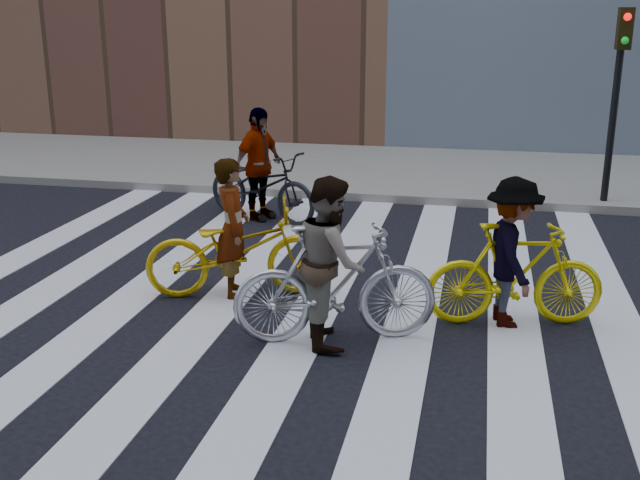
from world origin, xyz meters
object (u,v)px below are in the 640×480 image
(bike_yellow_left, at_px, (238,250))
(rider_left, at_px, (233,228))
(bike_dark_rear, at_px, (262,186))
(rider_mid, at_px, (331,261))
(bike_yellow_right, at_px, (515,275))
(traffic_signal, at_px, (619,74))
(bike_silver_mid, at_px, (336,284))
(rider_rear, at_px, (258,164))
(rider_right, at_px, (512,253))

(bike_yellow_left, xyz_separation_m, rider_left, (-0.05, 0.00, 0.26))
(bike_dark_rear, distance_m, rider_mid, 4.86)
(bike_dark_rear, distance_m, rider_left, 3.43)
(bike_yellow_left, bearing_deg, rider_left, 71.71)
(bike_yellow_right, xyz_separation_m, bike_dark_rear, (-3.88, 3.58, -0.01))
(traffic_signal, bearing_deg, bike_yellow_right, -107.28)
(rider_left, bearing_deg, bike_silver_mid, -144.37)
(bike_yellow_right, height_order, rider_mid, rider_mid)
(bike_yellow_right, bearing_deg, bike_yellow_left, 74.08)
(rider_left, xyz_separation_m, rider_rear, (-0.70, 3.36, 0.08))
(bike_yellow_left, xyz_separation_m, rider_rear, (-0.75, 3.36, 0.34))
(bike_silver_mid, xyz_separation_m, bike_yellow_right, (1.79, 0.83, -0.05))
(rider_right, bearing_deg, bike_silver_mid, 103.44)
(bike_silver_mid, bearing_deg, rider_rear, 7.98)
(rider_left, distance_m, rider_right, 3.18)
(traffic_signal, relative_size, bike_silver_mid, 1.60)
(bike_silver_mid, height_order, bike_dark_rear, bike_silver_mid)
(bike_silver_mid, bearing_deg, bike_yellow_left, 35.04)
(bike_silver_mid, relative_size, rider_mid, 1.20)
(rider_rear, bearing_deg, rider_mid, -131.20)
(bike_dark_rear, bearing_deg, rider_left, -145.55)
(rider_right, relative_size, rider_rear, 0.89)
(rider_left, bearing_deg, rider_right, -112.24)
(rider_mid, height_order, rider_rear, rider_rear)
(bike_silver_mid, relative_size, rider_left, 1.25)
(bike_silver_mid, distance_m, rider_rear, 4.90)
(traffic_signal, xyz_separation_m, bike_yellow_left, (-4.85, -5.17, -1.71))
(bike_silver_mid, height_order, rider_mid, rider_mid)
(bike_dark_rear, distance_m, rider_right, 5.24)
(bike_yellow_right, xyz_separation_m, rider_left, (-3.22, 0.22, 0.26))
(traffic_signal, height_order, bike_yellow_left, traffic_signal)
(rider_left, height_order, rider_mid, rider_mid)
(traffic_signal, height_order, rider_left, traffic_signal)
(bike_yellow_left, bearing_deg, rider_mid, -146.36)
(rider_right, bearing_deg, bike_yellow_left, 74.01)
(bike_yellow_left, relative_size, rider_rear, 1.18)
(traffic_signal, xyz_separation_m, bike_yellow_right, (-1.68, -5.39, -1.71))
(bike_yellow_right, bearing_deg, rider_mid, 102.22)
(rider_left, bearing_deg, rider_mid, -145.34)
(bike_silver_mid, xyz_separation_m, rider_rear, (-2.14, 4.40, 0.29))
(bike_yellow_left, xyz_separation_m, bike_silver_mid, (1.38, -1.04, 0.06))
(bike_yellow_left, height_order, rider_right, rider_right)
(bike_yellow_left, relative_size, rider_mid, 1.25)
(bike_yellow_right, relative_size, rider_right, 1.17)
(rider_left, bearing_deg, traffic_signal, -61.74)
(rider_rear, bearing_deg, traffic_signal, -48.63)
(traffic_signal, height_order, rider_right, traffic_signal)
(rider_right, bearing_deg, bike_yellow_right, -101.97)
(bike_yellow_left, height_order, bike_silver_mid, bike_silver_mid)
(rider_mid, bearing_deg, bike_yellow_left, 34.03)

